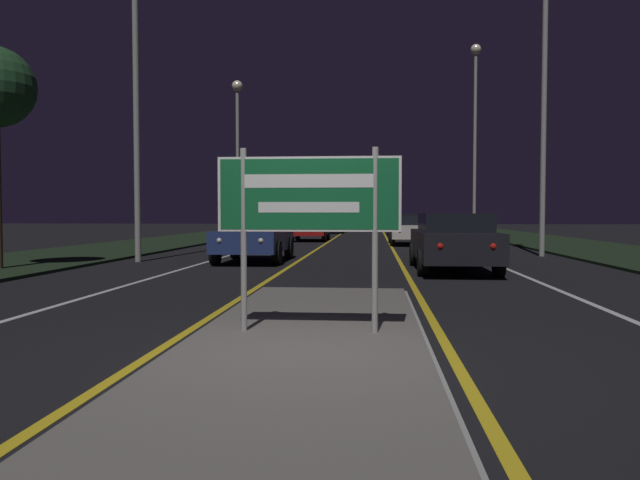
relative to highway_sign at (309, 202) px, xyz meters
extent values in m
plane|color=black|center=(0.00, -0.79, -1.57)|extent=(160.00, 160.00, 0.00)
cube|color=#999993|center=(0.00, 0.00, -1.54)|extent=(2.67, 8.51, 0.05)
cube|color=#66605B|center=(0.00, 0.00, -1.52)|extent=(2.55, 8.39, 0.10)
cube|color=black|center=(-9.50, 19.21, -1.53)|extent=(5.00, 100.00, 0.08)
cube|color=black|center=(9.50, 19.21, -1.53)|extent=(5.00, 100.00, 0.08)
cube|color=gold|center=(-1.52, 24.21, -1.56)|extent=(0.12, 70.00, 0.01)
cube|color=gold|center=(1.52, 24.21, -1.56)|extent=(0.12, 70.00, 0.01)
cube|color=silver|center=(-4.20, 24.21, -1.56)|extent=(0.12, 70.00, 0.01)
cube|color=silver|center=(4.20, 24.21, -1.56)|extent=(0.12, 70.00, 0.01)
cube|color=silver|center=(-7.20, 24.21, -1.56)|extent=(0.10, 70.00, 0.01)
cube|color=silver|center=(7.20, 24.21, -1.56)|extent=(0.10, 70.00, 0.01)
cylinder|color=#9E9E99|center=(-0.75, 0.00, -0.43)|extent=(0.07, 0.07, 2.08)
cylinder|color=#9E9E99|center=(0.75, 0.00, -0.43)|extent=(0.07, 0.07, 2.08)
cube|color=#146033|center=(0.00, 0.00, 0.09)|extent=(2.08, 0.04, 0.85)
cube|color=white|center=(0.00, -0.02, 0.09)|extent=(2.08, 0.00, 0.85)
cube|color=#146033|center=(0.00, -0.02, 0.09)|extent=(2.01, 0.01, 0.79)
cube|color=white|center=(0.00, -0.02, 0.24)|extent=(1.45, 0.01, 0.15)
cube|color=white|center=(0.00, -0.02, -0.05)|extent=(1.14, 0.01, 0.12)
cylinder|color=#9E9E99|center=(-6.27, 11.06, 3.02)|extent=(0.18, 0.18, 9.18)
cylinder|color=#9E9E99|center=(-6.57, 26.27, 2.49)|extent=(0.18, 0.18, 8.12)
sphere|color=#F9EAC6|center=(-6.57, 26.27, 6.73)|extent=(0.58, 0.58, 0.58)
cylinder|color=#9E9E99|center=(6.40, 14.53, 3.17)|extent=(0.18, 0.18, 9.47)
cylinder|color=#9E9E99|center=(6.47, 29.14, 3.69)|extent=(0.18, 0.18, 10.51)
sphere|color=#F9EAC6|center=(6.47, 29.14, 9.12)|extent=(0.59, 0.59, 0.59)
cube|color=black|center=(2.72, 8.88, -0.91)|extent=(1.80, 4.78, 0.69)
cube|color=black|center=(2.72, 8.60, -0.34)|extent=(1.58, 2.49, 0.44)
sphere|color=red|center=(2.16, 6.51, -0.82)|extent=(0.14, 0.14, 0.14)
sphere|color=red|center=(3.28, 6.51, -0.82)|extent=(0.14, 0.14, 0.14)
cylinder|color=black|center=(1.86, 10.37, -1.25)|extent=(0.22, 0.63, 0.63)
cylinder|color=black|center=(3.58, 10.37, -1.25)|extent=(0.22, 0.63, 0.63)
cylinder|color=black|center=(1.86, 7.40, -1.25)|extent=(0.22, 0.63, 0.63)
cylinder|color=black|center=(3.58, 7.40, -1.25)|extent=(0.22, 0.63, 0.63)
cube|color=silver|center=(2.40, 22.02, -0.94)|extent=(1.72, 4.51, 0.60)
cube|color=black|center=(2.40, 21.75, -0.42)|extent=(1.51, 2.35, 0.43)
sphere|color=red|center=(1.87, 19.78, -0.86)|extent=(0.14, 0.14, 0.14)
sphere|color=red|center=(2.93, 19.78, -0.86)|extent=(0.14, 0.14, 0.14)
cylinder|color=black|center=(1.58, 23.42, -1.23)|extent=(0.22, 0.67, 0.67)
cylinder|color=black|center=(3.22, 23.42, -1.23)|extent=(0.22, 0.67, 0.67)
cylinder|color=black|center=(1.58, 20.62, -1.23)|extent=(0.22, 0.67, 0.67)
cylinder|color=black|center=(3.22, 20.62, -1.23)|extent=(0.22, 0.67, 0.67)
cube|color=maroon|center=(2.66, 32.71, -0.92)|extent=(1.89, 4.24, 0.69)
cube|color=black|center=(2.66, 32.46, -0.36)|extent=(1.66, 2.20, 0.43)
sphere|color=red|center=(2.07, 30.61, -0.83)|extent=(0.14, 0.14, 0.14)
sphere|color=red|center=(3.24, 30.61, -0.83)|extent=(0.14, 0.14, 0.14)
cylinder|color=black|center=(1.75, 34.03, -1.26)|extent=(0.22, 0.61, 0.61)
cylinder|color=black|center=(3.56, 34.03, -1.26)|extent=(0.22, 0.61, 0.61)
cylinder|color=black|center=(1.75, 31.40, -1.26)|extent=(0.22, 0.61, 0.61)
cylinder|color=black|center=(3.56, 31.40, -1.26)|extent=(0.22, 0.61, 0.61)
cube|color=#B7B7BC|center=(5.56, 44.87, -0.96)|extent=(1.84, 4.55, 0.57)
cube|color=black|center=(5.56, 44.60, -0.47)|extent=(1.62, 2.37, 0.40)
sphere|color=red|center=(4.99, 42.61, -0.89)|extent=(0.14, 0.14, 0.14)
sphere|color=red|center=(6.13, 42.61, -0.89)|extent=(0.14, 0.14, 0.14)
cylinder|color=black|center=(4.68, 46.28, -1.24)|extent=(0.22, 0.65, 0.65)
cylinder|color=black|center=(6.44, 46.28, -1.24)|extent=(0.22, 0.65, 0.65)
cylinder|color=black|center=(4.68, 43.46, -1.24)|extent=(0.22, 0.65, 0.65)
cylinder|color=black|center=(6.44, 43.46, -1.24)|extent=(0.22, 0.65, 0.65)
cube|color=navy|center=(-2.81, 11.37, -0.92)|extent=(1.82, 4.08, 0.61)
cube|color=black|center=(-2.81, 11.62, -0.40)|extent=(1.60, 2.12, 0.45)
sphere|color=white|center=(-3.37, 9.35, -0.85)|extent=(0.14, 0.14, 0.14)
sphere|color=white|center=(-2.25, 9.35, -0.85)|extent=(0.14, 0.14, 0.14)
cylinder|color=black|center=(-3.68, 10.11, -1.23)|extent=(0.22, 0.68, 0.68)
cylinder|color=black|center=(-1.94, 10.11, -1.23)|extent=(0.22, 0.68, 0.68)
cylinder|color=black|center=(-3.68, 12.64, -1.23)|extent=(0.22, 0.68, 0.68)
cylinder|color=black|center=(-1.94, 12.64, -1.23)|extent=(0.22, 0.68, 0.68)
cube|color=maroon|center=(-2.56, 25.65, -0.93)|extent=(1.74, 4.04, 0.63)
cube|color=black|center=(-2.56, 25.89, -0.34)|extent=(1.53, 2.10, 0.55)
sphere|color=white|center=(-3.10, 23.65, -0.85)|extent=(0.14, 0.14, 0.14)
sphere|color=white|center=(-2.02, 23.65, -0.85)|extent=(0.14, 0.14, 0.14)
cylinder|color=black|center=(-3.39, 24.40, -1.25)|extent=(0.22, 0.65, 0.65)
cylinder|color=black|center=(-1.73, 24.40, -1.25)|extent=(0.22, 0.65, 0.65)
cylinder|color=black|center=(-3.39, 26.90, -1.25)|extent=(0.22, 0.65, 0.65)
cylinder|color=black|center=(-1.73, 26.90, -1.25)|extent=(0.22, 0.65, 0.65)
cube|color=navy|center=(-2.36, 38.77, -0.99)|extent=(1.75, 4.17, 0.55)
cube|color=black|center=(-2.36, 39.02, -0.45)|extent=(1.54, 2.17, 0.52)
sphere|color=white|center=(-2.90, 36.71, -0.92)|extent=(0.14, 0.14, 0.14)
sphere|color=white|center=(-1.81, 36.71, -0.92)|extent=(0.14, 0.14, 0.14)
cylinder|color=black|center=(-3.19, 37.48, -1.26)|extent=(0.22, 0.61, 0.61)
cylinder|color=black|center=(-1.52, 37.48, -1.26)|extent=(0.22, 0.61, 0.61)
cylinder|color=black|center=(-3.19, 40.06, -1.26)|extent=(0.22, 0.61, 0.61)
cylinder|color=black|center=(-1.52, 40.06, -1.26)|extent=(0.22, 0.61, 0.61)
camera|label=1|loc=(0.72, -7.00, -0.12)|focal=35.00mm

